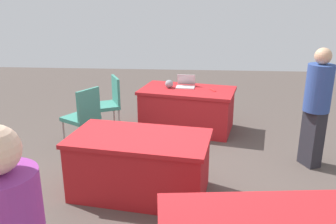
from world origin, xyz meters
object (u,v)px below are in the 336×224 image
object	(u,v)px
chair_near_front	(109,101)
laptop_silver	(186,85)
table_foreground	(187,109)
yarn_ball	(169,84)
table_back_left	(140,165)
person_attendee_browsing	(317,103)
scissors_red	(213,90)
chair_tucked_right	(84,115)

from	to	relation	value
chair_near_front	laptop_silver	size ratio (longest dim) A/B	2.89
table_foreground	yarn_ball	bearing A→B (deg)	-11.65
table_back_left	person_attendee_browsing	bearing A→B (deg)	-158.02
chair_near_front	yarn_ball	distance (m)	1.08
chair_near_front	table_foreground	bearing A→B (deg)	-102.14
chair_near_front	scissors_red	xyz separation A→B (m)	(-1.73, -0.26, 0.16)
person_attendee_browsing	table_foreground	bearing A→B (deg)	-149.89
person_attendee_browsing	yarn_ball	size ratio (longest dim) A/B	11.73
chair_tucked_right	laptop_silver	world-z (taller)	chair_tucked_right
table_back_left	laptop_silver	bearing A→B (deg)	-101.36
scissors_red	table_foreground	bearing A→B (deg)	-121.00
table_foreground	chair_near_front	bearing A→B (deg)	13.46
table_back_left	chair_tucked_right	xyz separation A→B (m)	(1.02, -1.18, 0.20)
table_back_left	person_attendee_browsing	xyz separation A→B (m)	(-2.24, -0.90, 0.54)
table_foreground	person_attendee_browsing	xyz separation A→B (m)	(-1.73, 1.28, 0.54)
chair_near_front	chair_tucked_right	distance (m)	0.72
table_foreground	laptop_silver	bearing A→B (deg)	-75.62
table_back_left	yarn_ball	bearing A→B (deg)	-94.68
table_back_left	laptop_silver	distance (m)	2.41
chair_tucked_right	person_attendee_browsing	world-z (taller)	person_attendee_browsing
table_foreground	chair_tucked_right	distance (m)	1.83
chair_tucked_right	scissors_red	xyz separation A→B (m)	(-1.95, -0.94, 0.17)
table_foreground	chair_near_front	size ratio (longest dim) A/B	1.78
chair_tucked_right	laptop_silver	bearing A→B (deg)	-21.27
table_foreground	table_back_left	distance (m)	2.24
chair_near_front	yarn_ball	bearing A→B (deg)	-94.54
table_foreground	scissors_red	bearing A→B (deg)	172.80
chair_tucked_right	yarn_ball	bearing A→B (deg)	-17.39
laptop_silver	chair_tucked_right	bearing A→B (deg)	41.86
table_back_left	chair_tucked_right	distance (m)	1.58
chair_near_front	scissors_red	size ratio (longest dim) A/B	5.42
chair_tucked_right	scissors_red	world-z (taller)	chair_tucked_right
table_foreground	person_attendee_browsing	distance (m)	2.22
person_attendee_browsing	scissors_red	xyz separation A→B (m)	(1.31, -1.22, -0.18)
table_foreground	person_attendee_browsing	size ratio (longest dim) A/B	1.07
chair_tucked_right	scissors_red	size ratio (longest dim) A/B	5.39
chair_tucked_right	laptop_silver	xyz separation A→B (m)	(-1.49, -1.14, 0.20)
chair_near_front	laptop_silver	xyz separation A→B (m)	(-1.27, -0.46, 0.20)
chair_tucked_right	table_back_left	bearing A→B (deg)	-107.97
chair_near_front	laptop_silver	bearing A→B (deg)	-95.67
chair_tucked_right	yarn_ball	distance (m)	1.62
table_foreground	yarn_ball	size ratio (longest dim) A/B	12.51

